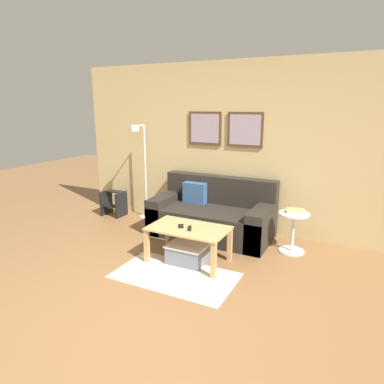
{
  "coord_description": "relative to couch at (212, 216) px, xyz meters",
  "views": [
    {
      "loc": [
        1.68,
        -2.05,
        1.92
      ],
      "look_at": [
        -0.19,
        1.66,
        0.85
      ],
      "focal_mm": 32.0,
      "sensor_mm": 36.0,
      "label": 1
    }
  ],
  "objects": [
    {
      "name": "ground_plane",
      "position": [
        0.24,
        -2.44,
        -0.29
      ],
      "size": [
        16.0,
        16.0,
        0.0
      ],
      "primitive_type": "plane",
      "color": "brown"
    },
    {
      "name": "wall_back",
      "position": [
        0.24,
        0.46,
        0.99
      ],
      "size": [
        5.6,
        0.09,
        2.55
      ],
      "color": "tan",
      "rests_on": "ground_plane"
    },
    {
      "name": "area_rug",
      "position": [
        0.14,
        -1.38,
        -0.29
      ],
      "size": [
        1.4,
        0.79,
        0.01
      ],
      "primitive_type": "cube",
      "color": "beige",
      "rests_on": "ground_plane"
    },
    {
      "name": "couch",
      "position": [
        0.0,
        0.0,
        0.0
      ],
      "size": [
        1.77,
        0.88,
        0.85
      ],
      "color": "#28231E",
      "rests_on": "ground_plane"
    },
    {
      "name": "coffee_table",
      "position": [
        0.1,
        -0.97,
        0.08
      ],
      "size": [
        0.98,
        0.59,
        0.45
      ],
      "color": "tan",
      "rests_on": "ground_plane"
    },
    {
      "name": "storage_bin",
      "position": [
        0.11,
        -1.0,
        -0.17
      ],
      "size": [
        0.48,
        0.4,
        0.24
      ],
      "color": "slate",
      "rests_on": "ground_plane"
    },
    {
      "name": "floor_lamp",
      "position": [
        -1.34,
        0.13,
        0.63
      ],
      "size": [
        0.25,
        0.45,
        1.6
      ],
      "color": "white",
      "rests_on": "ground_plane"
    },
    {
      "name": "side_table",
      "position": [
        1.21,
        -0.08,
        0.03
      ],
      "size": [
        0.4,
        0.4,
        0.54
      ],
      "color": "white",
      "rests_on": "ground_plane"
    },
    {
      "name": "book_stack",
      "position": [
        1.22,
        -0.06,
        0.27
      ],
      "size": [
        0.23,
        0.18,
        0.05
      ],
      "color": "silver",
      "rests_on": "side_table"
    },
    {
      "name": "remote_control",
      "position": [
        0.14,
        -1.01,
        0.17
      ],
      "size": [
        0.1,
        0.15,
        0.02
      ],
      "primitive_type": "cube",
      "rotation": [
        0.0,
        0.0,
        0.42
      ],
      "color": "black",
      "rests_on": "coffee_table"
    },
    {
      "name": "cell_phone",
      "position": [
        0.0,
        -0.98,
        0.16
      ],
      "size": [
        0.13,
        0.15,
        0.01
      ],
      "primitive_type": "cube",
      "rotation": [
        0.0,
        0.0,
        0.51
      ],
      "color": "black",
      "rests_on": "coffee_table"
    },
    {
      "name": "step_stool",
      "position": [
        -1.93,
        0.07,
        -0.06
      ],
      "size": [
        0.37,
        0.31,
        0.43
      ],
      "color": "black",
      "rests_on": "ground_plane"
    }
  ]
}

